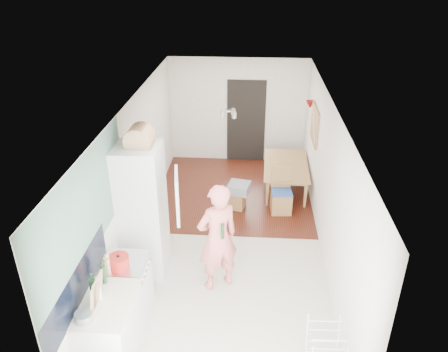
# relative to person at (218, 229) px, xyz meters

# --- Properties ---
(room_shell) EXTENTS (3.20, 7.00, 2.50)m
(room_shell) POSITION_rel_person_xyz_m (0.10, 1.10, 0.22)
(room_shell) COLOR white
(room_shell) RESTS_ON ground
(floor) EXTENTS (3.20, 7.00, 0.01)m
(floor) POSITION_rel_person_xyz_m (0.10, 1.10, -1.03)
(floor) COLOR #BDB7A0
(floor) RESTS_ON ground
(wood_floor_overlay) EXTENTS (3.20, 3.30, 0.01)m
(wood_floor_overlay) POSITION_rel_person_xyz_m (0.10, 2.95, -1.02)
(wood_floor_overlay) COLOR #4F1C14
(wood_floor_overlay) RESTS_ON room_shell
(sage_wall_panel) EXTENTS (0.02, 3.00, 1.30)m
(sage_wall_panel) POSITION_rel_person_xyz_m (-1.49, -0.90, 0.82)
(sage_wall_panel) COLOR slate
(sage_wall_panel) RESTS_ON room_shell
(tile_splashback) EXTENTS (0.02, 1.90, 0.50)m
(tile_splashback) POSITION_rel_person_xyz_m (-1.49, -1.45, 0.12)
(tile_splashback) COLOR black
(tile_splashback) RESTS_ON room_shell
(doorway_recess) EXTENTS (0.90, 0.04, 2.00)m
(doorway_recess) POSITION_rel_person_xyz_m (0.30, 4.58, -0.03)
(doorway_recess) COLOR black
(doorway_recess) RESTS_ON room_shell
(base_cabinet) EXTENTS (0.60, 0.90, 0.86)m
(base_cabinet) POSITION_rel_person_xyz_m (-1.20, -1.45, -0.60)
(base_cabinet) COLOR silver
(base_cabinet) RESTS_ON room_shell
(worktop) EXTENTS (0.62, 0.92, 0.06)m
(worktop) POSITION_rel_person_xyz_m (-1.20, -1.45, -0.14)
(worktop) COLOR beige
(worktop) RESTS_ON room_shell
(range_cooker) EXTENTS (0.60, 0.60, 0.88)m
(range_cooker) POSITION_rel_person_xyz_m (-1.20, -0.70, -0.59)
(range_cooker) COLOR silver
(range_cooker) RESTS_ON room_shell
(cooker_top) EXTENTS (0.60, 0.60, 0.04)m
(cooker_top) POSITION_rel_person_xyz_m (-1.20, -0.70, -0.13)
(cooker_top) COLOR silver
(cooker_top) RESTS_ON room_shell
(fridge_housing) EXTENTS (0.66, 0.66, 2.15)m
(fridge_housing) POSITION_rel_person_xyz_m (-1.17, 0.32, 0.04)
(fridge_housing) COLOR silver
(fridge_housing) RESTS_ON room_shell
(fridge_door) EXTENTS (0.14, 0.56, 0.70)m
(fridge_door) POSITION_rel_person_xyz_m (-0.56, 0.02, 0.52)
(fridge_door) COLOR silver
(fridge_door) RESTS_ON room_shell
(fridge_interior) EXTENTS (0.02, 0.52, 0.66)m
(fridge_interior) POSITION_rel_person_xyz_m (-0.86, 0.32, 0.52)
(fridge_interior) COLOR white
(fridge_interior) RESTS_ON room_shell
(pinboard) EXTENTS (0.03, 0.90, 0.70)m
(pinboard) POSITION_rel_person_xyz_m (1.68, 3.00, 0.52)
(pinboard) COLOR tan
(pinboard) RESTS_ON room_shell
(pinboard_frame) EXTENTS (0.00, 0.94, 0.74)m
(pinboard_frame) POSITION_rel_person_xyz_m (1.66, 3.00, 0.52)
(pinboard_frame) COLOR olive
(pinboard_frame) RESTS_ON room_shell
(wall_sconce) EXTENTS (0.18, 0.18, 0.16)m
(wall_sconce) POSITION_rel_person_xyz_m (1.64, 3.65, 0.72)
(wall_sconce) COLOR maroon
(wall_sconce) RESTS_ON room_shell
(person) EXTENTS (0.90, 0.80, 2.06)m
(person) POSITION_rel_person_xyz_m (0.00, 0.00, 0.00)
(person) COLOR #E6756F
(person) RESTS_ON floor
(dining_table) EXTENTS (0.82, 1.42, 0.49)m
(dining_table) POSITION_rel_person_xyz_m (1.22, 3.15, -0.78)
(dining_table) COLOR olive
(dining_table) RESTS_ON floor
(dining_chair) EXTENTS (0.41, 0.41, 0.92)m
(dining_chair) POSITION_rel_person_xyz_m (1.06, 2.21, -0.57)
(dining_chair) COLOR olive
(dining_chair) RESTS_ON floor
(stool) EXTENTS (0.35, 0.35, 0.37)m
(stool) POSITION_rel_person_xyz_m (0.20, 2.28, -0.84)
(stool) COLOR olive
(stool) RESTS_ON floor
(grey_drape) EXTENTS (0.48, 0.48, 0.18)m
(grey_drape) POSITION_rel_person_xyz_m (0.22, 2.28, -0.57)
(grey_drape) COLOR gray
(grey_drape) RESTS_ON stool
(bread_bin) EXTENTS (0.47, 0.45, 0.21)m
(bread_bin) POSITION_rel_person_xyz_m (-1.12, 0.37, 1.22)
(bread_bin) COLOR tan
(bread_bin) RESTS_ON fridge_housing
(red_casserole) EXTENTS (0.32, 0.32, 0.16)m
(red_casserole) POSITION_rel_person_xyz_m (-1.22, -0.79, -0.03)
(red_casserole) COLOR red
(red_casserole) RESTS_ON cooker_top
(steel_pan) EXTENTS (0.27, 0.27, 0.10)m
(steel_pan) POSITION_rel_person_xyz_m (-1.34, -1.73, -0.06)
(steel_pan) COLOR silver
(steel_pan) RESTS_ON worktop
(held_bottle) EXTENTS (0.05, 0.05, 0.24)m
(held_bottle) POSITION_rel_person_xyz_m (0.08, -0.13, 0.05)
(held_bottle) COLOR #193B20
(held_bottle) RESTS_ON person
(bottle_a) EXTENTS (0.08, 0.08, 0.32)m
(bottle_a) POSITION_rel_person_xyz_m (-1.33, -1.43, 0.05)
(bottle_a) COLOR #193B20
(bottle_a) RESTS_ON worktop
(bottle_b) EXTENTS (0.06, 0.06, 0.26)m
(bottle_b) POSITION_rel_person_xyz_m (-1.31, -1.11, 0.02)
(bottle_b) COLOR #193B20
(bottle_b) RESTS_ON worktop
(bottle_c) EXTENTS (0.09, 0.09, 0.21)m
(bottle_c) POSITION_rel_person_xyz_m (-1.30, -1.38, -0.00)
(bottle_c) COLOR silver
(bottle_c) RESTS_ON worktop
(pepper_mill_front) EXTENTS (0.06, 0.06, 0.20)m
(pepper_mill_front) POSITION_rel_person_xyz_m (-1.35, -0.92, -0.01)
(pepper_mill_front) COLOR tan
(pepper_mill_front) RESTS_ON worktop
(pepper_mill_back) EXTENTS (0.07, 0.07, 0.23)m
(pepper_mill_back) POSITION_rel_person_xyz_m (-1.32, -0.92, 0.01)
(pepper_mill_back) COLOR tan
(pepper_mill_back) RESTS_ON worktop
(chopping_boards) EXTENTS (0.11, 0.29, 0.39)m
(chopping_boards) POSITION_rel_person_xyz_m (-1.27, -1.50, 0.08)
(chopping_boards) COLOR tan
(chopping_boards) RESTS_ON worktop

